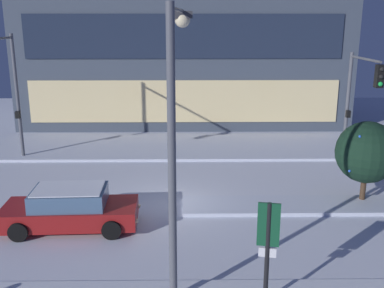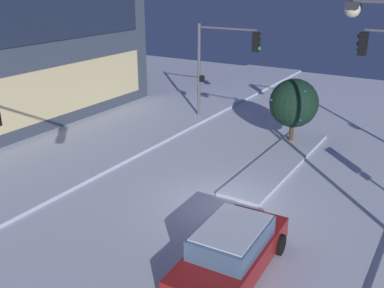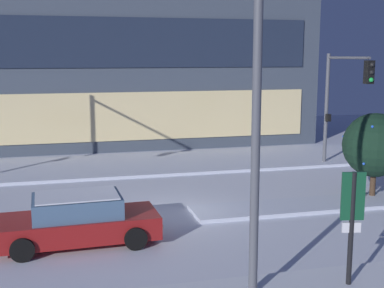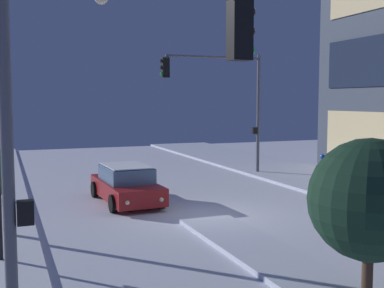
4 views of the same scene
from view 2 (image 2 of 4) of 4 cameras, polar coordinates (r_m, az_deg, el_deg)
The scene contains 6 objects.
ground at distance 16.62m, azimuth 3.92°, elevation -7.99°, with size 52.00×52.00×0.00m, color silver.
curb_strip_far at distance 21.30m, azimuth -16.18°, elevation -1.93°, with size 52.00×5.20×0.14m, color silver.
median_strip at distance 20.72m, azimuth 11.30°, elevation -2.13°, with size 9.00×1.80×0.14m, color silver.
car_near at distance 12.92m, azimuth 5.12°, elevation -13.55°, with size 4.80×2.22×1.49m.
traffic_light_corner_far_right at distance 25.37m, azimuth 3.94°, elevation 11.21°, with size 0.32×3.92×5.55m.
decorated_tree_median at distance 22.66m, azimuth 13.02°, elevation 5.16°, with size 2.44×2.44×3.32m.
Camera 2 is at (-12.99, -6.65, 7.96)m, focal length 41.27 mm.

